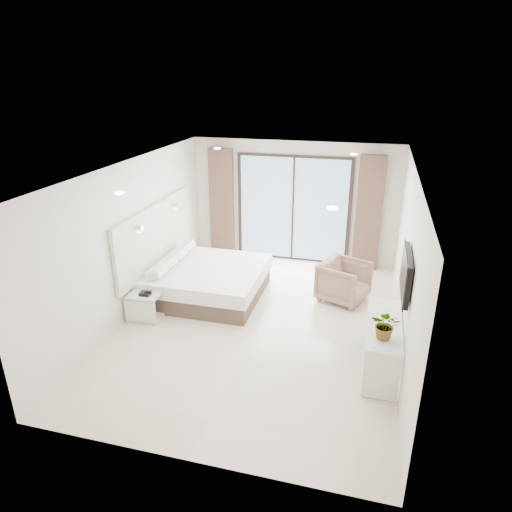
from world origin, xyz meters
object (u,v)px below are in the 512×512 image
Objects in this scene: armchair at (344,280)px; bed at (207,281)px; console_desk at (383,336)px; nightstand at (146,306)px.

bed is at bearing 121.34° from armchair.
armchair reaches higher than console_desk.
console_desk is at bearing -9.45° from nightstand.
console_desk is (3.29, -1.58, 0.25)m from bed.
bed is 3.81× the size of nightstand.
armchair is at bearing 108.95° from console_desk.
armchair is (3.29, 1.62, 0.18)m from nightstand.
bed is 3.66m from console_desk.
nightstand is at bearing -122.17° from bed.
nightstand is 0.66× the size of armchair.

